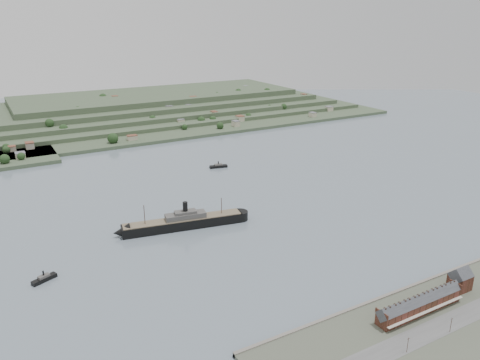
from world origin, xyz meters
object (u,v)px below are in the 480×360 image
terrace_row (420,304)px  tugboat (44,278)px  gabled_building (460,279)px  steamship (180,223)px

terrace_row → tugboat: 212.24m
terrace_row → gabled_building: gabled_building is taller
tugboat → gabled_building: bearing=-32.2°
tugboat → terrace_row: bearing=-38.6°
gabled_building → steamship: bearing=123.9°
terrace_row → steamship: (-67.61, 160.27, -2.36)m
terrace_row → steamship: steamship is taller
gabled_building → steamship: steamship is taller
terrace_row → steamship: size_ratio=0.55×
terrace_row → gabled_building: 37.74m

